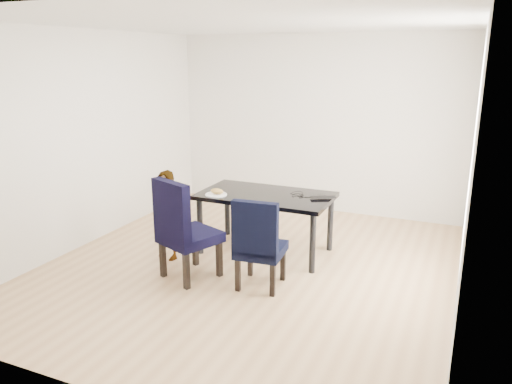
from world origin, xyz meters
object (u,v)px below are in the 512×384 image
at_px(chair_left, 190,228).
at_px(laptop, 322,197).
at_px(plate, 216,195).
at_px(dining_table, 266,223).
at_px(child, 167,215).
at_px(chair_right, 261,242).

distance_m(chair_left, laptop, 1.61).
bearing_deg(plate, chair_left, -86.10).
bearing_deg(dining_table, child, -147.16).
distance_m(dining_table, plate, 0.71).
height_order(dining_table, child, child).
bearing_deg(chair_left, child, 168.59).
height_order(dining_table, chair_right, chair_right).
distance_m(dining_table, child, 1.21).
bearing_deg(chair_right, plate, 139.24).
relative_size(dining_table, chair_left, 1.42).
bearing_deg(dining_table, plate, -150.94).
relative_size(chair_right, child, 0.92).
height_order(chair_right, plate, chair_right).
relative_size(chair_left, plate, 4.29).
bearing_deg(chair_right, dining_table, 104.36).
bearing_deg(chair_left, laptop, 65.44).
bearing_deg(chair_left, chair_right, 28.83).
relative_size(plate, laptop, 0.87).
bearing_deg(laptop, child, -3.33).
height_order(chair_left, plate, chair_left).
height_order(chair_right, laptop, chair_right).
relative_size(chair_right, laptop, 3.29).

